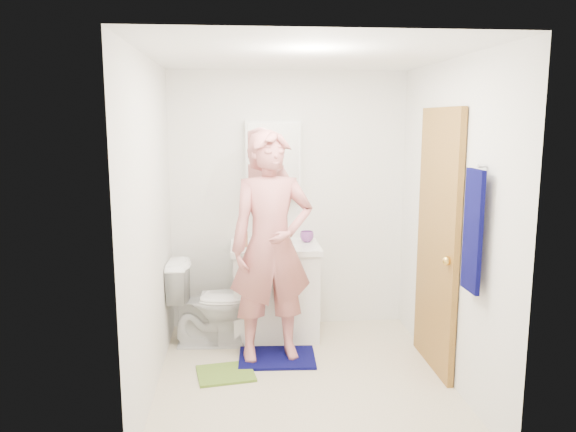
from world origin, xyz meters
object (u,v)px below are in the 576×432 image
object	(u,v)px
towel	(473,231)
soap_dispenser	(241,235)
medicine_cabinet	(273,159)
toilet	(212,303)
toothbrush_cup	(307,237)
man	(271,247)
vanity_cabinet	(275,293)

from	to	relation	value
towel	soap_dispenser	world-z (taller)	towel
medicine_cabinet	soap_dispenser	size ratio (longest dim) A/B	3.37
toilet	medicine_cabinet	bearing A→B (deg)	-52.75
toothbrush_cup	man	size ratio (longest dim) A/B	0.07
soap_dispenser	toothbrush_cup	size ratio (longest dim) A/B	1.67
vanity_cabinet	towel	bearing A→B (deg)	-51.53
medicine_cabinet	toilet	world-z (taller)	medicine_cabinet
toilet	man	xyz separation A→B (m)	(0.50, -0.35, 0.57)
soap_dispenser	vanity_cabinet	bearing A→B (deg)	6.14
soap_dispenser	toothbrush_cup	xyz separation A→B (m)	(0.60, 0.12, -0.05)
toothbrush_cup	toilet	bearing A→B (deg)	-163.75
vanity_cabinet	toilet	distance (m)	0.59
soap_dispenser	man	distance (m)	0.54
towel	toilet	bearing A→B (deg)	142.88
medicine_cabinet	man	distance (m)	0.99
medicine_cabinet	towel	bearing A→B (deg)	-55.39
soap_dispenser	toothbrush_cup	bearing A→B (deg)	11.35
towel	soap_dispenser	size ratio (longest dim) A/B	3.85
soap_dispenser	toilet	bearing A→B (deg)	-153.58
towel	toothbrush_cup	size ratio (longest dim) A/B	6.42
soap_dispenser	toothbrush_cup	distance (m)	0.61
vanity_cabinet	toothbrush_cup	world-z (taller)	toothbrush_cup
toilet	toothbrush_cup	bearing A→B (deg)	-71.04
medicine_cabinet	soap_dispenser	bearing A→B (deg)	-139.38
towel	soap_dispenser	bearing A→B (deg)	135.53
toothbrush_cup	towel	bearing A→B (deg)	-60.78
vanity_cabinet	soap_dispenser	xyz separation A→B (m)	(-0.30, -0.03, 0.55)
vanity_cabinet	toothbrush_cup	xyz separation A→B (m)	(0.30, 0.09, 0.50)
toilet	toothbrush_cup	world-z (taller)	toothbrush_cup
toothbrush_cup	man	bearing A→B (deg)	-120.94
vanity_cabinet	toilet	xyz separation A→B (m)	(-0.57, -0.16, -0.02)
soap_dispenser	toothbrush_cup	world-z (taller)	soap_dispenser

